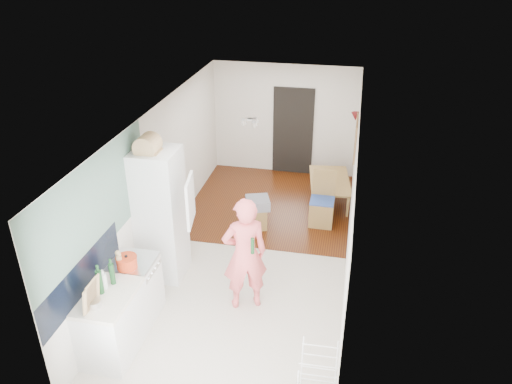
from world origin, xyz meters
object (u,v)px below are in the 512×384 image
(drying_rack, at_px, (317,381))
(dining_table, at_px, (330,192))
(dining_chair, at_px, (322,200))
(stool, at_px, (257,218))
(person, at_px, (245,245))

(drying_rack, bearing_deg, dining_table, 90.62)
(dining_chair, distance_m, stool, 1.26)
(person, distance_m, drying_rack, 2.11)
(person, relative_size, dining_table, 1.75)
(person, height_order, stool, person)
(dining_table, xyz_separation_m, dining_chair, (-0.10, -0.95, 0.31))
(person, xyz_separation_m, dining_chair, (0.90, 2.55, -0.52))
(person, distance_m, stool, 2.34)
(dining_table, distance_m, drying_rack, 5.12)
(person, height_order, dining_table, person)
(stool, relative_size, drying_rack, 0.54)
(dining_table, height_order, drying_rack, drying_rack)
(dining_table, bearing_deg, drying_rack, 174.50)
(person, distance_m, dining_chair, 2.76)
(drying_rack, bearing_deg, dining_chair, 92.52)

